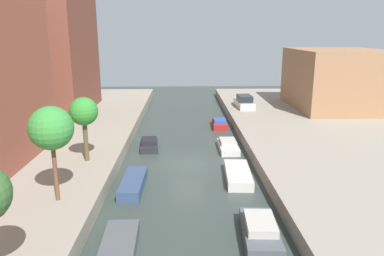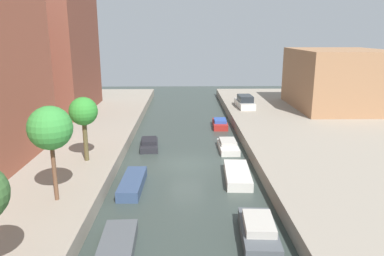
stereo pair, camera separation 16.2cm
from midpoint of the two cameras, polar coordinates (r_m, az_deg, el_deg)
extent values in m
plane|color=#333D38|center=(28.40, -0.66, -5.58)|extent=(84.00, 84.00, 0.00)
cube|color=gray|center=(32.07, 27.29, -3.93)|extent=(20.00, 64.00, 1.00)
cube|color=#9E704C|center=(47.27, 21.67, 7.04)|extent=(10.00, 12.38, 6.85)
cylinder|color=brown|center=(21.02, -20.24, -6.34)|extent=(0.23, 0.23, 3.20)
sphere|color=#358B38|center=(20.32, -20.83, 0.01)|extent=(2.29, 2.29, 2.29)
cylinder|color=brown|center=(26.83, -15.93, -1.91)|extent=(0.32, 0.32, 2.86)
sphere|color=#30882F|center=(26.33, -16.24, 2.50)|extent=(1.95, 1.95, 1.95)
cube|color=beige|center=(45.18, 8.21, 3.70)|extent=(1.95, 4.75, 0.77)
cube|color=#1E2328|center=(44.71, 8.31, 4.55)|extent=(1.66, 2.64, 0.72)
cube|color=#4C5156|center=(18.13, -11.11, -17.22)|extent=(1.66, 3.61, 0.62)
cube|color=#33476B|center=(24.37, -8.96, -8.42)|extent=(1.44, 4.51, 0.67)
cube|color=#232328|center=(32.39, -6.45, -2.64)|extent=(1.74, 3.61, 0.50)
cube|color=black|center=(32.24, -6.48, -1.95)|extent=(1.40, 2.02, 0.33)
cube|color=#4C5156|center=(18.87, 10.45, -15.69)|extent=(1.89, 4.19, 0.69)
cube|color=#B2ADA3|center=(18.61, 10.53, -14.26)|extent=(1.53, 2.33, 0.39)
cube|color=beige|center=(25.68, 7.20, -7.17)|extent=(1.87, 4.55, 0.64)
cube|color=beige|center=(31.78, 5.73, -2.96)|extent=(1.60, 3.73, 0.50)
cube|color=#B2ADA3|center=(31.91, 5.69, -2.12)|extent=(1.34, 2.06, 0.33)
cube|color=maroon|center=(39.30, 4.44, 0.57)|extent=(1.55, 3.58, 0.61)
cube|color=#2D4C9E|center=(39.03, 4.48, 1.15)|extent=(1.29, 1.98, 0.29)
camera|label=1|loc=(0.08, -89.85, 0.04)|focal=34.59mm
camera|label=2|loc=(0.08, 90.15, -0.04)|focal=34.59mm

